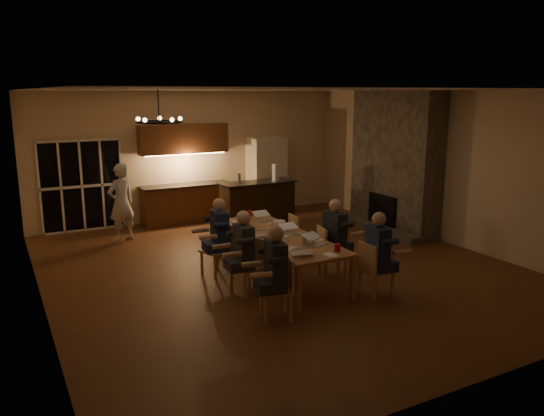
{
  "coord_description": "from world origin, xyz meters",
  "views": [
    {
      "loc": [
        -4.49,
        -8.13,
        3.16
      ],
      "look_at": [
        0.01,
        0.3,
        1.07
      ],
      "focal_mm": 35.0,
      "sensor_mm": 36.0,
      "label": 1
    }
  ],
  "objects": [
    {
      "name": "laptop_b",
      "position": [
        0.02,
        -1.21,
        0.86
      ],
      "size": [
        0.39,
        0.37,
        0.23
      ],
      "primitive_type": null,
      "rotation": [
        0.0,
        0.0,
        0.32
      ],
      "color": "silver",
      "rests_on": "dining_table"
    },
    {
      "name": "person_right_near",
      "position": [
        0.64,
        -1.99,
        0.69
      ],
      "size": [
        0.69,
        0.69,
        1.38
      ],
      "primitive_type": null,
      "rotation": [
        0.0,
        0.0,
        1.4
      ],
      "color": "#1F294E",
      "rests_on": "ground"
    },
    {
      "name": "refrigerator",
      "position": [
        1.9,
        4.15,
        1.0
      ],
      "size": [
        0.9,
        0.68,
        2.0
      ],
      "primitive_type": "cube",
      "color": "beige",
      "rests_on": "ground"
    },
    {
      "name": "chair_right_near",
      "position": [
        0.67,
        -1.94,
        0.45
      ],
      "size": [
        0.45,
        0.45,
        0.89
      ],
      "primitive_type": null,
      "rotation": [
        0.0,
        0.0,
        1.59
      ],
      "color": "tan",
      "rests_on": "ground"
    },
    {
      "name": "redcup_mid",
      "position": [
        -0.65,
        0.05,
        0.81
      ],
      "size": [
        0.1,
        0.1,
        0.12
      ],
      "primitive_type": "cylinder",
      "color": "#B70C18",
      "rests_on": "dining_table"
    },
    {
      "name": "plate_left",
      "position": [
        -0.48,
        -1.24,
        0.76
      ],
      "size": [
        0.25,
        0.25,
        0.02
      ],
      "primitive_type": "cylinder",
      "color": "white",
      "rests_on": "dining_table"
    },
    {
      "name": "right_wall",
      "position": [
        4.02,
        0.0,
        1.6
      ],
      "size": [
        0.04,
        9.0,
        3.2
      ],
      "primitive_type": "cube",
      "color": "beige",
      "rests_on": "ground"
    },
    {
      "name": "chandelier",
      "position": [
        -2.34,
        -0.73,
        2.75
      ],
      "size": [
        0.65,
        0.65,
        0.03
      ],
      "primitive_type": "torus",
      "color": "black",
      "rests_on": "ceiling"
    },
    {
      "name": "person_right_mid",
      "position": [
        0.63,
        -0.85,
        0.69
      ],
      "size": [
        0.64,
        0.64,
        1.38
      ],
      "primitive_type": null,
      "rotation": [
        0.0,
        0.0,
        1.64
      ],
      "color": "#262930",
      "rests_on": "ground"
    },
    {
      "name": "chair_left_mid",
      "position": [
        -1.06,
        -0.86,
        0.45
      ],
      "size": [
        0.52,
        0.52,
        0.89
      ],
      "primitive_type": null,
      "rotation": [
        0.0,
        0.0,
        -1.35
      ],
      "color": "tan",
      "rests_on": "ground"
    },
    {
      "name": "mug_mid",
      "position": [
        -0.13,
        0.08,
        0.8
      ],
      "size": [
        0.08,
        0.08,
        0.1
      ],
      "primitive_type": "cylinder",
      "color": "white",
      "rests_on": "dining_table"
    },
    {
      "name": "laptop_a",
      "position": [
        -0.47,
        -1.53,
        0.86
      ],
      "size": [
        0.38,
        0.35,
        0.23
      ],
      "primitive_type": null,
      "rotation": [
        0.0,
        0.0,
        2.91
      ],
      "color": "silver",
      "rests_on": "dining_table"
    },
    {
      "name": "redcup_far",
      "position": [
        -0.07,
        1.07,
        0.81
      ],
      "size": [
        0.09,
        0.09,
        0.12
      ],
      "primitive_type": "cylinder",
      "color": "#B70C18",
      "rests_on": "dining_table"
    },
    {
      "name": "person_left_near",
      "position": [
        -1.15,
        -1.98,
        0.69
      ],
      "size": [
        0.71,
        0.71,
        1.38
      ],
      "primitive_type": null,
      "rotation": [
        0.0,
        0.0,
        -1.77
      ],
      "color": "#262930",
      "rests_on": "ground"
    },
    {
      "name": "can_cola",
      "position": [
        -0.35,
        1.0,
        0.81
      ],
      "size": [
        0.07,
        0.07,
        0.12
      ],
      "primitive_type": "cylinder",
      "color": "#3F0F0C",
      "rests_on": "dining_table"
    },
    {
      "name": "floor",
      "position": [
        0.0,
        0.0,
        0.0
      ],
      "size": [
        9.0,
        9.0,
        0.0
      ],
      "primitive_type": "plane",
      "color": "brown",
      "rests_on": "ground"
    },
    {
      "name": "mug_front",
      "position": [
        -0.32,
        -0.82,
        0.8
      ],
      "size": [
        0.09,
        0.09,
        0.1
      ],
      "primitive_type": "cylinder",
      "color": "white",
      "rests_on": "dining_table"
    },
    {
      "name": "redcup_near",
      "position": [
        0.11,
        -1.67,
        0.81
      ],
      "size": [
        0.09,
        0.09,
        0.12
      ],
      "primitive_type": "cylinder",
      "color": "#B70C18",
      "rests_on": "dining_table"
    },
    {
      "name": "chair_right_mid",
      "position": [
        0.6,
        -0.83,
        0.45
      ],
      "size": [
        0.53,
        0.53,
        0.89
      ],
      "primitive_type": null,
      "rotation": [
        0.0,
        0.0,
        1.33
      ],
      "color": "tan",
      "rests_on": "ground"
    },
    {
      "name": "chair_left_far",
      "position": [
        -1.15,
        0.22,
        0.45
      ],
      "size": [
        0.56,
        0.56,
        0.89
      ],
      "primitive_type": null,
      "rotation": [
        0.0,
        0.0,
        -1.25
      ],
      "color": "tan",
      "rests_on": "ground"
    },
    {
      "name": "person_left_far",
      "position": [
        -1.09,
        0.17,
        0.69
      ],
      "size": [
        0.64,
        0.64,
        1.38
      ],
      "primitive_type": null,
      "rotation": [
        0.0,
        0.0,
        -1.65
      ],
      "color": "#1F294E",
      "rests_on": "ground"
    },
    {
      "name": "laptop_e",
      "position": [
        -0.42,
        0.76,
        0.86
      ],
      "size": [
        0.36,
        0.33,
        0.23
      ],
      "primitive_type": null,
      "rotation": [
        0.0,
        0.0,
        2.98
      ],
      "color": "silver",
      "rests_on": "dining_table"
    },
    {
      "name": "can_right",
      "position": [
        0.22,
        -0.12,
        0.81
      ],
      "size": [
        0.06,
        0.06,
        0.12
      ],
      "primitive_type": "cylinder",
      "color": "#B2B2B7",
      "rests_on": "dining_table"
    },
    {
      "name": "back_wall",
      "position": [
        0.0,
        4.52,
        1.6
      ],
      "size": [
        8.0,
        0.04,
        3.2
      ],
      "primitive_type": "cube",
      "color": "beige",
      "rests_on": "ground"
    },
    {
      "name": "fireplace",
      "position": [
        3.7,
        1.2,
        1.6
      ],
      "size": [
        0.58,
        2.5,
        3.2
      ],
      "primitive_type": "cube",
      "color": "#695E52",
      "rests_on": "ground"
    },
    {
      "name": "can_silver",
      "position": [
        -0.15,
        -1.12,
        0.81
      ],
      "size": [
        0.07,
        0.07,
        0.12
      ],
      "primitive_type": "cylinder",
      "color": "#B2B2B7",
      "rests_on": "dining_table"
    },
    {
      "name": "laptop_d",
      "position": [
        -0.01,
        -0.46,
        0.86
      ],
      "size": [
        0.33,
        0.29,
        0.23
      ],
      "primitive_type": null,
      "rotation": [
        0.0,
        0.0,
        0.03
      ],
      "color": "silver",
      "rests_on": "dining_table"
    },
    {
      "name": "bar_bottle",
      "position": [
        0.55,
        2.92,
        1.2
      ],
      "size": [
        0.07,
        0.07,
        0.24
      ],
      "primitive_type": "cylinder",
      "color": "#99999E",
      "rests_on": "bar_island"
    },
    {
      "name": "left_wall",
      "position": [
        -4.02,
        0.0,
        1.6
      ],
      "size": [
        0.04,
        9.0,
        3.2
      ],
      "primitive_type": "cube",
      "color": "beige",
      "rests_on": "ground"
    },
    {
      "name": "kitchenette",
      "position": [
        -0.3,
        4.2,
        1.2
      ],
      "size": [
        2.24,
        0.68,
        2.4
      ],
      "primitive_type": null,
      "color": "brown",
      "rests_on": "ground"
    },
    {
      "name": "laptop_f",
      "position": [
        0.01,
        0.64,
        0.86
      ],
      "size": [
        0.33,
        0.29,
        0.23
      ],
      "primitive_type": null,
      "rotation": [
        0.0,
        0.0,
        0.04
      ],
      "color": "silver",
      "rests_on": "dining_table"
    },
    {
      "name": "bar_blender",
      "position": [
        1.51,
        2.92,
        1.28
      ],
      "size": [
        0.15,
        0.15,
        0.4
      ],
      "primitive_type": "cube",
      "rotation": [
        0.0,
        0.0,
        0.21
      ],
      "color": "silver",
      "rests_on": "bar_island"
    },
    {
      "name": "bar_island",
      "position": [
        1.06,
        2.99,
        0.54
      ],
      "size": [
        1.82,
        0.69,
        1.08
      ],
      "primitive_type": "cube",
      "rotation": [
        0.0,
        0.0,
        0.01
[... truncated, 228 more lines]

